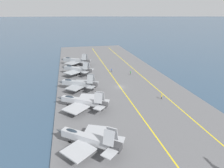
# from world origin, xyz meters

# --- Properties ---
(ground_plane) EXTENTS (2000.00, 2000.00, 0.00)m
(ground_plane) POSITION_xyz_m (0.00, 0.00, 0.00)
(ground_plane) COLOR #334C66
(carrier_deck) EXTENTS (189.88, 47.20, 0.40)m
(carrier_deck) POSITION_xyz_m (0.00, 0.00, 0.20)
(carrier_deck) COLOR slate
(carrier_deck) RESTS_ON ground
(deck_stripe_foul_line) EXTENTS (170.89, 1.15, 0.01)m
(deck_stripe_foul_line) POSITION_xyz_m (0.00, -12.98, 0.40)
(deck_stripe_foul_line) COLOR yellow
(deck_stripe_foul_line) RESTS_ON carrier_deck
(deck_stripe_centerline) EXTENTS (170.89, 0.36, 0.01)m
(deck_stripe_centerline) POSITION_xyz_m (0.00, 0.00, 0.40)
(deck_stripe_centerline) COLOR yellow
(deck_stripe_centerline) RESTS_ON carrier_deck
(parked_jet_nearest) EXTENTS (13.39, 14.89, 6.42)m
(parked_jet_nearest) POSITION_xyz_m (-34.09, 15.92, 2.97)
(parked_jet_nearest) COLOR #A8AAAF
(parked_jet_nearest) RESTS_ON carrier_deck
(parked_jet_second) EXTENTS (13.98, 16.15, 6.07)m
(parked_jet_second) POSITION_xyz_m (-15.01, 15.57, 2.73)
(parked_jet_second) COLOR #A8AAAF
(parked_jet_second) RESTS_ON carrier_deck
(parked_jet_third) EXTENTS (12.24, 15.29, 6.48)m
(parked_jet_third) POSITION_xyz_m (0.45, 15.94, 2.95)
(parked_jet_third) COLOR #93999E
(parked_jet_third) RESTS_ON carrier_deck
(parked_jet_fourth) EXTENTS (13.66, 15.01, 6.51)m
(parked_jet_fourth) POSITION_xyz_m (19.04, 15.51, 3.12)
(parked_jet_fourth) COLOR #9EA3A8
(parked_jet_fourth) RESTS_ON carrier_deck
(parked_jet_fifth) EXTENTS (14.13, 16.67, 6.44)m
(parked_jet_fifth) POSITION_xyz_m (37.00, 15.25, 2.98)
(parked_jet_fifth) COLOR #93999E
(parked_jet_fifth) RESTS_ON carrier_deck
(crew_blue_vest) EXTENTS (0.41, 0.30, 1.75)m
(crew_blue_vest) POSITION_xyz_m (19.77, -1.02, 1.36)
(crew_blue_vest) COLOR #383328
(crew_blue_vest) RESTS_ON carrier_deck
(crew_yellow_vest) EXTENTS (0.42, 0.33, 1.81)m
(crew_yellow_vest) POSITION_xyz_m (-13.87, -10.61, 1.40)
(crew_yellow_vest) COLOR #383328
(crew_yellow_vest) RESTS_ON carrier_deck
(crew_green_vest) EXTENTS (0.41, 0.46, 1.73)m
(crew_green_vest) POSITION_xyz_m (13.99, -8.58, 1.35)
(crew_green_vest) COLOR #4C473D
(crew_green_vest) RESTS_ON carrier_deck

